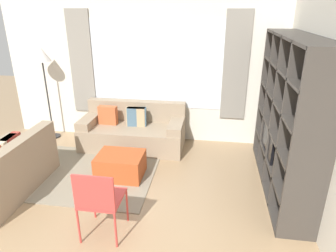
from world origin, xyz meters
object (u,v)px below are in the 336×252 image
(couch_main, at_px, (133,131))
(floor_lamp, at_px, (42,60))
(couch_side, at_px, (4,172))
(shelving_unit, at_px, (290,118))
(ottoman, at_px, (121,165))
(folding_chair, at_px, (99,198))

(couch_main, relative_size, floor_lamp, 1.05)
(couch_side, bearing_deg, floor_lamp, -170.34)
(floor_lamp, bearing_deg, couch_main, -5.23)
(shelving_unit, relative_size, floor_lamp, 1.31)
(shelving_unit, distance_m, couch_side, 3.97)
(ottoman, distance_m, floor_lamp, 2.54)
(shelving_unit, bearing_deg, couch_main, 158.74)
(folding_chair, bearing_deg, couch_main, -83.67)
(couch_main, height_order, ottoman, couch_main)
(shelving_unit, relative_size, couch_side, 1.47)
(shelving_unit, xyz_separation_m, folding_chair, (-2.19, -1.42, -0.52))
(couch_main, bearing_deg, couch_side, -128.66)
(shelving_unit, relative_size, ottoman, 3.34)
(ottoman, relative_size, floor_lamp, 0.39)
(ottoman, bearing_deg, couch_main, 94.54)
(couch_side, distance_m, floor_lamp, 2.25)
(ottoman, bearing_deg, floor_lamp, 145.13)
(shelving_unit, bearing_deg, ottoman, -176.85)
(shelving_unit, xyz_separation_m, couch_main, (-2.45, 0.95, -0.74))
(couch_main, relative_size, couch_side, 1.18)
(shelving_unit, height_order, couch_side, shelving_unit)
(shelving_unit, bearing_deg, folding_chair, -147.00)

